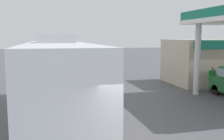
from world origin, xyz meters
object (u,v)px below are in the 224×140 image
(pedestrian_near_pump, at_px, (212,77))
(car_trailing_behind_bus, at_px, (53,62))
(minibus_opposing_lane, at_px, (90,56))
(coach_bus_main, at_px, (58,81))

(pedestrian_near_pump, distance_m, car_trailing_behind_bus, 15.88)
(minibus_opposing_lane, xyz_separation_m, car_trailing_behind_bus, (-4.15, -1.66, -0.46))
(coach_bus_main, distance_m, pedestrian_near_pump, 10.75)
(coach_bus_main, height_order, minibus_opposing_lane, coach_bus_main)
(coach_bus_main, relative_size, minibus_opposing_lane, 1.80)
(minibus_opposing_lane, height_order, car_trailing_behind_bus, minibus_opposing_lane)
(coach_bus_main, height_order, car_trailing_behind_bus, coach_bus_main)
(coach_bus_main, relative_size, car_trailing_behind_bus, 2.63)
(coach_bus_main, bearing_deg, pedestrian_near_pump, 19.12)
(minibus_opposing_lane, height_order, pedestrian_near_pump, minibus_opposing_lane)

